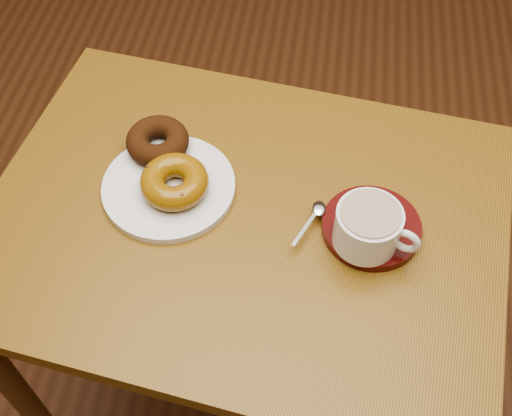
# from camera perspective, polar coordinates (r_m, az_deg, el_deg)

# --- Properties ---
(ground) EXTENTS (6.00, 6.00, 0.00)m
(ground) POSITION_cam_1_polar(r_m,az_deg,el_deg) (1.83, 8.91, -7.97)
(ground) COLOR #55311A
(ground) RESTS_ON ground
(cafe_table) EXTENTS (0.89, 0.72, 0.77)m
(cafe_table) POSITION_cam_1_polar(r_m,az_deg,el_deg) (1.12, -1.02, -4.26)
(cafe_table) COLOR brown
(cafe_table) RESTS_ON ground
(donut_plate) EXTENTS (0.25, 0.25, 0.01)m
(donut_plate) POSITION_cam_1_polar(r_m,az_deg,el_deg) (1.05, -7.76, 1.88)
(donut_plate) COLOR silver
(donut_plate) RESTS_ON cafe_table
(donut_cinnamon) EXTENTS (0.12, 0.12, 0.04)m
(donut_cinnamon) POSITION_cam_1_polar(r_m,az_deg,el_deg) (1.08, -8.74, 5.91)
(donut_cinnamon) COLOR #371B0B
(donut_cinnamon) RESTS_ON donut_plate
(donut_caramel) EXTENTS (0.14, 0.14, 0.04)m
(donut_caramel) POSITION_cam_1_polar(r_m,az_deg,el_deg) (1.02, -7.27, 2.34)
(donut_caramel) COLOR #875B0E
(donut_caramel) RESTS_ON donut_plate
(saucer) EXTENTS (0.21, 0.21, 0.02)m
(saucer) POSITION_cam_1_polar(r_m,az_deg,el_deg) (1.01, 10.21, -1.70)
(saucer) COLOR #3E0908
(saucer) RESTS_ON cafe_table
(coffee_cup) EXTENTS (0.13, 0.10, 0.07)m
(coffee_cup) POSITION_cam_1_polar(r_m,az_deg,el_deg) (0.95, 9.99, -1.67)
(coffee_cup) COLOR silver
(coffee_cup) RESTS_ON saucer
(teaspoon) EXTENTS (0.05, 0.09, 0.01)m
(teaspoon) POSITION_cam_1_polar(r_m,az_deg,el_deg) (1.00, 5.37, -0.38)
(teaspoon) COLOR silver
(teaspoon) RESTS_ON saucer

